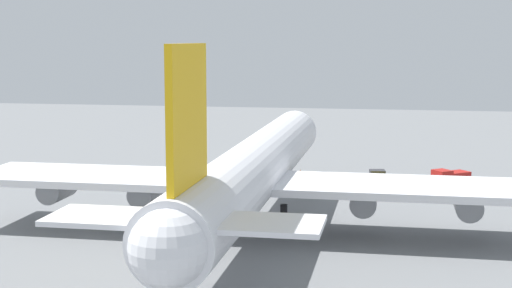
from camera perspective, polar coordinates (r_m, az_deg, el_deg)
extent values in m
plane|color=slate|center=(76.71, 0.00, -6.12)|extent=(260.36, 260.36, 0.00)
cylinder|color=silver|center=(75.50, 0.00, -1.81)|extent=(59.65, 5.95, 5.95)
sphere|color=silver|center=(104.67, 2.96, 0.91)|extent=(5.83, 5.83, 5.83)
sphere|color=silver|center=(47.17, -6.65, -7.83)|extent=(5.05, 5.05, 5.05)
cube|color=yellow|center=(50.24, -5.19, 2.14)|extent=(8.35, 0.50, 9.52)
cube|color=silver|center=(49.20, -0.09, -6.04)|extent=(5.37, 8.92, 0.36)
cube|color=silver|center=(51.75, -10.56, -5.47)|extent=(5.37, 8.92, 0.36)
cube|color=silver|center=(71.53, 11.26, -3.23)|extent=(10.14, 25.90, 0.70)
cube|color=silver|center=(76.89, -11.28, -2.46)|extent=(10.14, 25.90, 0.70)
cylinder|color=gray|center=(72.86, 8.16, -4.24)|extent=(4.76, 2.50, 2.50)
cylinder|color=gray|center=(73.15, 15.70, -4.41)|extent=(4.76, 2.50, 2.50)
cylinder|color=gray|center=(76.78, -8.28, -3.62)|extent=(4.76, 2.50, 2.50)
cylinder|color=gray|center=(80.34, -14.78, -3.29)|extent=(4.76, 2.50, 2.50)
cylinder|color=black|center=(94.82, 2.09, -2.51)|extent=(0.70, 0.70, 2.88)
cylinder|color=black|center=(72.99, 2.11, -5.69)|extent=(0.70, 0.70, 2.88)
cylinder|color=black|center=(74.19, -2.92, -5.47)|extent=(0.70, 0.70, 2.88)
cube|color=#333338|center=(99.77, 0.14, -2.07)|extent=(1.86, 1.37, 1.79)
cube|color=#2D5193|center=(99.39, 1.29, -2.33)|extent=(1.95, 2.92, 1.02)
cylinder|color=black|center=(100.84, 0.35, -2.48)|extent=(0.33, 0.82, 0.81)
cylinder|color=black|center=(98.96, 0.09, -2.68)|extent=(0.33, 0.82, 0.81)
cylinder|color=black|center=(100.29, 1.76, -2.54)|extent=(0.33, 0.82, 0.81)
cylinder|color=black|center=(98.40, 1.53, -2.74)|extent=(0.33, 0.82, 0.81)
cube|color=#333338|center=(97.56, 9.15, -2.41)|extent=(1.97, 2.15, 1.60)
cube|color=yellow|center=(95.47, 9.31, -2.75)|extent=(2.91, 2.30, 1.24)
cylinder|color=black|center=(97.87, 9.74, -2.87)|extent=(0.98, 0.42, 0.95)
cylinder|color=black|center=(97.59, 8.52, -2.87)|extent=(0.98, 0.42, 0.95)
cylinder|color=black|center=(95.25, 9.97, -3.17)|extent=(0.98, 0.42, 0.95)
cylinder|color=black|center=(94.97, 8.72, -3.18)|extent=(0.98, 0.42, 0.95)
cube|color=#B21E19|center=(99.49, 13.87, -2.36)|extent=(2.89, 2.83, 1.54)
cube|color=#B21E19|center=(101.13, 14.92, -2.34)|extent=(3.57, 3.72, 1.15)
cylinder|color=black|center=(100.49, 13.41, -2.69)|extent=(0.81, 0.93, 0.96)
cylinder|color=black|center=(98.75, 14.31, -2.90)|extent=(0.81, 0.93, 0.96)
cylinder|color=black|center=(102.47, 14.70, -2.53)|extent=(0.81, 0.93, 0.96)
cylinder|color=black|center=(100.77, 15.60, -2.74)|extent=(0.81, 0.93, 0.96)
cone|color=orange|center=(104.85, 3.36, -2.11)|extent=(0.51, 0.51, 0.73)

